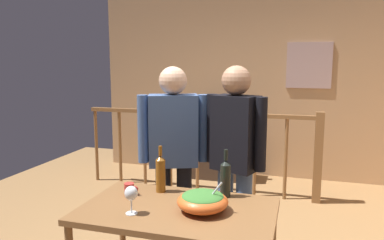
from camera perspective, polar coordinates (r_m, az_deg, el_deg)
name	(u,v)px	position (r m, az deg, el deg)	size (l,w,h in m)	color
back_wall	(262,84)	(5.60, 10.82, 5.46)	(5.01, 0.10, 2.77)	tan
framed_picture	(309,65)	(5.50, 17.76, 8.11)	(0.62, 0.03, 0.65)	#AD908D
stair_railing	(229,143)	(4.78, 5.81, -3.63)	(3.14, 0.10, 1.13)	brown
tv_console	(219,160)	(5.52, 4.24, -6.20)	(0.90, 0.40, 0.54)	#38281E
flat_screen_tv	(219,124)	(5.38, 4.24, -0.66)	(0.61, 0.12, 0.47)	black
serving_table	(178,219)	(2.53, -2.22, -15.09)	(1.28, 0.78, 0.75)	brown
salad_bowl	(203,200)	(2.43, 1.66, -12.40)	(0.33, 0.33, 0.21)	#DB5B23
wine_glass	(131,194)	(2.39, -9.45, -11.35)	(0.08, 0.08, 0.18)	silver
wine_bottle_dark	(225,178)	(2.66, 5.23, -8.91)	(0.07, 0.07, 0.35)	black
wine_bottle_amber	(161,173)	(2.75, -4.91, -8.21)	(0.07, 0.07, 0.35)	brown
mug_red	(130,189)	(2.74, -9.70, -10.55)	(0.11, 0.07, 0.09)	#B7332D
person_standing_left	(173,147)	(3.10, -2.91, -4.29)	(0.56, 0.35, 1.68)	black
person_standing_right	(235,152)	(2.98, 6.71, -5.04)	(0.51, 0.33, 1.69)	#3D5684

